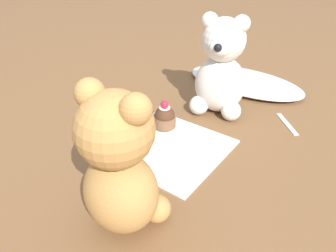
{
  "coord_description": "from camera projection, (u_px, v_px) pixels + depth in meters",
  "views": [
    {
      "loc": [
        0.34,
        -0.47,
        0.42
      ],
      "look_at": [
        0.0,
        0.0,
        0.06
      ],
      "focal_mm": 35.0,
      "sensor_mm": 36.0,
      "label": 1
    }
  ],
  "objects": [
    {
      "name": "ground_plane",
      "position": [
        168.0,
        148.0,
        0.72
      ],
      "size": [
        4.0,
        4.0,
        0.0
      ],
      "primitive_type": "plane",
      "color": "brown"
    },
    {
      "name": "knitted_placemat",
      "position": [
        168.0,
        146.0,
        0.72
      ],
      "size": [
        0.24,
        0.23,
        0.01
      ],
      "primitive_type": "cube",
      "color": "silver",
      "rests_on": "ground_plane"
    },
    {
      "name": "tulle_cloth",
      "position": [
        244.0,
        81.0,
        0.98
      ],
      "size": [
        0.35,
        0.18,
        0.03
      ],
      "primitive_type": "ellipsoid",
      "color": "white",
      "rests_on": "ground_plane"
    },
    {
      "name": "teddy_bear_cream",
      "position": [
        221.0,
        70.0,
        0.8
      ],
      "size": [
        0.15,
        0.14,
        0.25
      ],
      "rotation": [
        0.0,
        0.0,
        0.26
      ],
      "color": "silver",
      "rests_on": "ground_plane"
    },
    {
      "name": "teddy_bear_tan",
      "position": [
        120.0,
        165.0,
        0.48
      ],
      "size": [
        0.13,
        0.13,
        0.25
      ],
      "rotation": [
        0.0,
        0.0,
        3.17
      ],
      "color": "#B78447",
      "rests_on": "ground_plane"
    },
    {
      "name": "cupcake_near_cream_bear",
      "position": [
        165.0,
        117.0,
        0.77
      ],
      "size": [
        0.05,
        0.05,
        0.07
      ],
      "color": "brown",
      "rests_on": "knitted_placemat"
    },
    {
      "name": "cupcake_near_tan_bear",
      "position": [
        133.0,
        141.0,
        0.68
      ],
      "size": [
        0.05,
        0.05,
        0.07
      ],
      "color": "brown",
      "rests_on": "knitted_placemat"
    },
    {
      "name": "teaspoon",
      "position": [
        287.0,
        124.0,
        0.8
      ],
      "size": [
        0.08,
        0.08,
        0.01
      ],
      "primitive_type": "cube",
      "rotation": [
        0.0,
        0.0,
        2.33
      ],
      "color": "silver",
      "rests_on": "ground_plane"
    }
  ]
}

